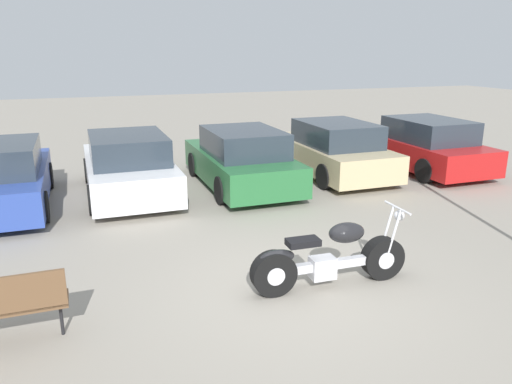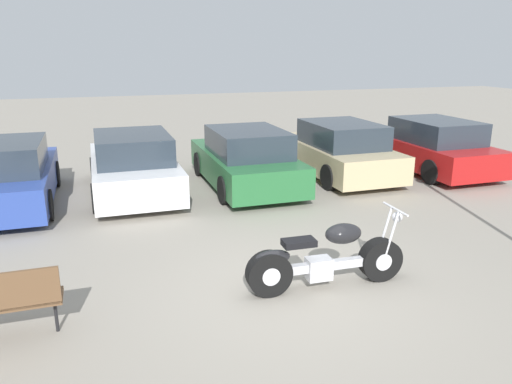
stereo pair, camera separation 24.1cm
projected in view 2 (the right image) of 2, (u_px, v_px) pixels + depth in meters
ground_plane at (288, 289)px, 6.86m from camera, size 60.00×60.00×0.00m
motorcycle at (325, 260)px, 6.80m from camera, size 2.27×0.62×1.06m
parked_car_blue at (6, 176)px, 10.26m from camera, size 1.86×4.15×1.39m
parked_car_white at (133, 165)px, 11.21m from camera, size 1.86×4.15×1.39m
parked_car_green at (246, 160)px, 11.78m from camera, size 1.86×4.15×1.39m
parked_car_champagne at (338, 151)px, 12.82m from camera, size 1.86×4.15×1.39m
parked_car_red at (430, 147)px, 13.31m from camera, size 1.86×4.15×1.39m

